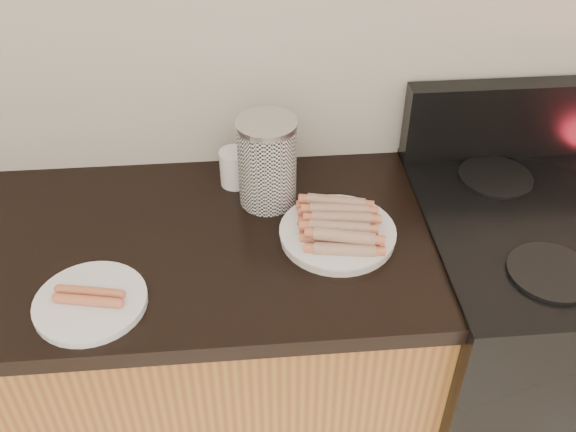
{
  "coord_description": "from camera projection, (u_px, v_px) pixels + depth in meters",
  "views": [
    {
      "loc": [
        -0.01,
        0.6,
        1.83
      ],
      "look_at": [
        0.08,
        1.62,
        1.01
      ],
      "focal_mm": 40.0,
      "sensor_mm": 36.0,
      "label": 1
    }
  ],
  "objects": [
    {
      "name": "mug",
      "position": [
        235.0,
        168.0,
        1.56
      ],
      "size": [
        0.09,
        0.09,
        0.09
      ],
      "primitive_type": "cylinder",
      "rotation": [
        0.0,
        0.0,
        0.27
      ],
      "color": "white",
      "rests_on": "counter_slab"
    },
    {
      "name": "canister",
      "position": [
        267.0,
        162.0,
        1.47
      ],
      "size": [
        0.14,
        0.14,
        0.22
      ],
      "rotation": [
        0.0,
        0.0,
        -0.17
      ],
      "color": "silver",
      "rests_on": "counter_slab"
    },
    {
      "name": "main_plate",
      "position": [
        337.0,
        235.0,
        1.42
      ],
      "size": [
        0.27,
        0.27,
        0.02
      ],
      "primitive_type": "cylinder",
      "rotation": [
        0.0,
        0.0,
        -0.05
      ],
      "color": "white",
      "rests_on": "counter_slab"
    },
    {
      "name": "wall_back",
      "position": [
        239.0,
        9.0,
        1.42
      ],
      "size": [
        4.0,
        0.04,
        2.6
      ],
      "primitive_type": "cube",
      "color": "silver",
      "rests_on": "ground"
    },
    {
      "name": "hotdog_pile",
      "position": [
        338.0,
        223.0,
        1.4
      ],
      "size": [
        0.13,
        0.2,
        0.05
      ],
      "rotation": [
        0.0,
        0.0,
        -0.21
      ],
      "color": "maroon",
      "rests_on": "main_plate"
    },
    {
      "name": "plain_sausages",
      "position": [
        89.0,
        296.0,
        1.25
      ],
      "size": [
        0.13,
        0.07,
        0.02
      ],
      "rotation": [
        0.0,
        0.0,
        -0.2
      ],
      "color": "#BD6746",
      "rests_on": "side_plate"
    },
    {
      "name": "side_plate",
      "position": [
        91.0,
        302.0,
        1.26
      ],
      "size": [
        0.24,
        0.24,
        0.02
      ],
      "primitive_type": "cylinder",
      "rotation": [
        0.0,
        0.0,
        -0.07
      ],
      "color": "white",
      "rests_on": "counter_slab"
    },
    {
      "name": "stove_panel",
      "position": [
        553.0,
        117.0,
        1.62
      ],
      "size": [
        0.76,
        0.06,
        0.2
      ],
      "primitive_type": "cube",
      "color": "black",
      "rests_on": "stove"
    },
    {
      "name": "stove",
      "position": [
        543.0,
        347.0,
        1.75
      ],
      "size": [
        0.76,
        0.65,
        0.91
      ],
      "color": "black",
      "rests_on": "floor"
    },
    {
      "name": "burner_far_left",
      "position": [
        495.0,
        177.0,
        1.58
      ],
      "size": [
        0.18,
        0.18,
        0.01
      ],
      "primitive_type": "cylinder",
      "color": "black",
      "rests_on": "stove"
    },
    {
      "name": "burner_near_left",
      "position": [
        551.0,
        273.0,
        1.32
      ],
      "size": [
        0.18,
        0.18,
        0.01
      ],
      "primitive_type": "cylinder",
      "color": "black",
      "rests_on": "stove"
    }
  ]
}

